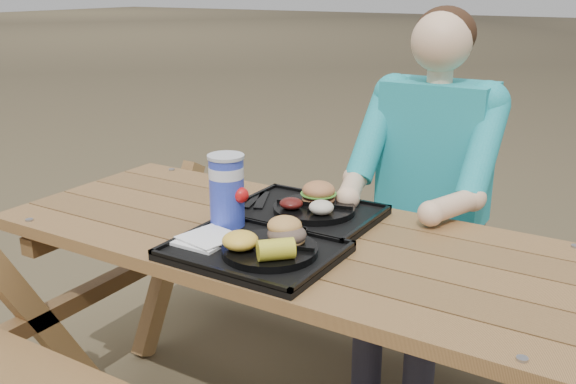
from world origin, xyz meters
The scene contains 17 objects.
picnic_table centered at (0.00, 0.00, 0.38)m, with size 1.80×1.49×0.75m, color #999999, non-canonical shape.
tray_near centered at (0.01, -0.19, 0.76)m, with size 0.45×0.35×0.02m, color black.
tray_far centered at (-0.03, 0.14, 0.76)m, with size 0.45×0.35×0.02m, color black.
plate_near centered at (0.06, -0.19, 0.78)m, with size 0.26×0.26×0.02m, color black.
plate_far centered at (0.00, 0.15, 0.78)m, with size 0.26×0.26×0.02m, color black.
napkin_stack centered at (-0.14, -0.22, 0.78)m, with size 0.15×0.15×0.02m, color white.
soda_cup centered at (-0.16, -0.08, 0.87)m, with size 0.10×0.10×0.21m, color #172AB1.
condiment_bbq centered at (0.01, -0.06, 0.78)m, with size 0.05×0.05×0.03m, color black.
condiment_mustard centered at (0.07, -0.05, 0.78)m, with size 0.05×0.05×0.03m, color yellow.
sandwich centered at (0.08, -0.14, 0.84)m, with size 0.10×0.10×0.10m, color #CF9149, non-canonical shape.
mac_cheese centered at (0.00, -0.25, 0.81)m, with size 0.10×0.10×0.05m, color yellow.
corn_cob centered at (0.12, -0.25, 0.82)m, with size 0.09×0.09×0.06m, color yellow, non-canonical shape.
cutlery_far centered at (-0.20, 0.16, 0.77)m, with size 0.03×0.17×0.01m, color black.
burger centered at (-0.01, 0.21, 0.84)m, with size 0.11×0.11×0.10m, color #B97241, non-canonical shape.
baked_beans centered at (-0.05, 0.10, 0.81)m, with size 0.07×0.07×0.03m, color #521210.
potato_salad centered at (0.06, 0.10, 0.81)m, with size 0.08×0.08×0.04m, color beige.
diner centered at (0.20, 0.69, 0.64)m, with size 0.48×0.84×1.28m, color #18AD97, non-canonical shape.
Camera 1 is at (0.93, -1.52, 1.46)m, focal length 40.00 mm.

